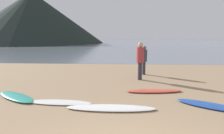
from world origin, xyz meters
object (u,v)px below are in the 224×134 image
(surfboard_4, at_px, (210,105))
(person_1, at_px, (144,58))
(surfboard_3, at_px, (154,91))
(surfboard_2, at_px, (111,108))
(person_0, at_px, (140,58))
(surfboard_0, at_px, (16,97))
(surfboard_1, at_px, (60,102))

(surfboard_4, height_order, person_1, person_1)
(surfboard_3, bearing_deg, surfboard_2, -136.63)
(surfboard_3, relative_size, person_0, 1.17)
(surfboard_0, distance_m, surfboard_3, 4.91)
(surfboard_0, xyz_separation_m, person_1, (4.78, 4.20, 0.87))
(surfboard_3, relative_size, person_1, 1.35)
(surfboard_1, height_order, person_1, person_1)
(surfboard_1, relative_size, surfboard_2, 0.80)
(surfboard_3, distance_m, surfboard_4, 2.02)
(surfboard_0, relative_size, surfboard_2, 0.74)
(surfboard_0, relative_size, surfboard_1, 0.93)
(surfboard_3, xyz_separation_m, surfboard_4, (1.44, -1.42, -0.00))
(surfboard_2, height_order, person_1, person_1)
(surfboard_1, distance_m, surfboard_2, 1.70)
(surfboard_0, height_order, surfboard_2, surfboard_0)
(person_0, bearing_deg, surfboard_4, -130.41)
(surfboard_2, xyz_separation_m, surfboard_3, (1.53, 1.77, 0.00))
(person_0, relative_size, person_1, 1.16)
(surfboard_2, distance_m, surfboard_3, 2.34)
(surfboard_0, distance_m, person_1, 6.42)
(surfboard_0, bearing_deg, person_0, 67.12)
(surfboard_1, bearing_deg, surfboard_4, 1.90)
(person_0, xyz_separation_m, person_1, (0.33, 1.25, -0.14))
(surfboard_1, relative_size, person_1, 1.34)
(surfboard_0, xyz_separation_m, surfboard_3, (4.81, 0.96, -0.01))
(person_1, bearing_deg, surfboard_2, 44.71)
(surfboard_4, height_order, person_0, person_0)
(surfboard_3, height_order, surfboard_4, surfboard_3)
(surfboard_1, xyz_separation_m, surfboard_2, (1.65, -0.40, 0.01))
(surfboard_4, xyz_separation_m, person_0, (-1.80, 3.41, 1.02))
(surfboard_0, bearing_deg, surfboard_4, 29.37)
(surfboard_1, bearing_deg, person_1, 58.29)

